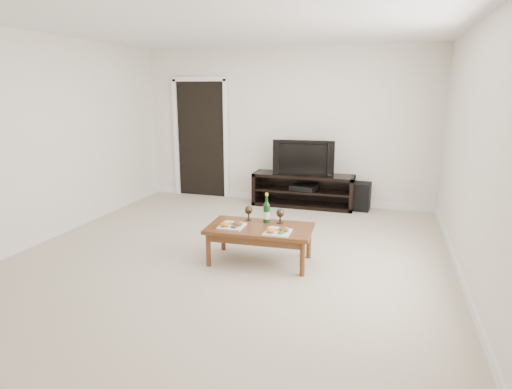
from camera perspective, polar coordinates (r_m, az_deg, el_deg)
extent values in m
plane|color=beige|center=(5.06, -3.61, -8.41)|extent=(5.50, 5.50, 0.00)
cube|color=white|center=(7.37, 3.93, 9.03)|extent=(5.00, 0.04, 2.60)
cube|color=white|center=(4.74, -4.12, 22.36)|extent=(5.00, 5.50, 0.04)
cube|color=black|center=(7.86, -7.32, 7.24)|extent=(0.90, 0.02, 2.05)
cube|color=black|center=(7.18, 6.29, 0.57)|extent=(1.67, 0.45, 0.55)
imported|color=black|center=(7.07, 6.41, 5.00)|extent=(1.00, 0.21, 0.57)
cube|color=black|center=(7.16, 6.39, 0.93)|extent=(0.45, 0.37, 0.08)
cube|color=black|center=(7.14, 13.77, -0.23)|extent=(0.32, 0.32, 0.45)
cube|color=brown|center=(4.87, 0.52, -6.66)|extent=(1.19, 0.69, 0.42)
cube|color=white|center=(4.79, -3.24, -3.95)|extent=(0.27, 0.27, 0.07)
cube|color=white|center=(4.59, 2.91, -4.76)|extent=(0.27, 0.27, 0.07)
cylinder|color=#0E3313|center=(4.90, 1.43, -1.78)|extent=(0.07, 0.07, 0.35)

